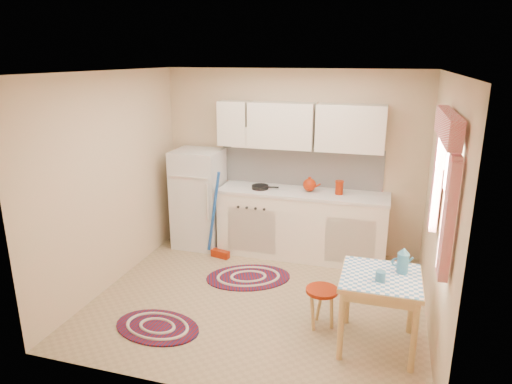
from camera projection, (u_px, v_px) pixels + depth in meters
room_shell at (280, 158)px, 4.93m from camera, size 3.64×3.60×2.52m
fridge at (199, 199)px, 6.50m from camera, size 0.65×0.60×1.40m
broom at (219, 216)px, 6.09m from camera, size 0.30×0.18×1.20m
base_cabinets at (302, 225)px, 6.22m from camera, size 2.25×0.60×0.88m
countertop at (303, 193)px, 6.09m from camera, size 2.27×0.62×0.04m
frying_pan at (260, 187)px, 6.19m from camera, size 0.26×0.26×0.05m
red_kettle at (309, 185)px, 6.03m from camera, size 0.22×0.20×0.19m
red_canister at (339, 188)px, 5.93m from camera, size 0.13×0.13×0.16m
table at (378, 311)px, 4.26m from camera, size 0.72×0.72×0.72m
stool at (321, 308)px, 4.61m from camera, size 0.41×0.41×0.42m
coffee_pot at (403, 260)px, 4.18m from camera, size 0.14×0.12×0.26m
mug at (380, 276)px, 4.05m from camera, size 0.11×0.11×0.10m
rug_center at (248, 277)px, 5.67m from camera, size 1.24×1.06×0.02m
rug_left at (157, 327)px, 4.63m from camera, size 0.97×0.70×0.02m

